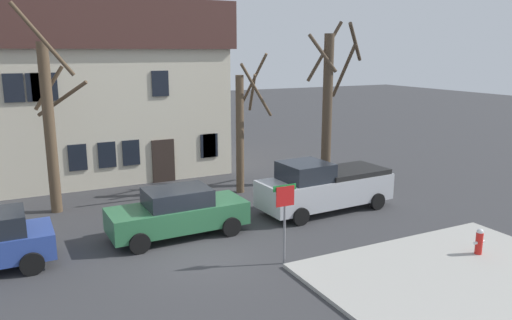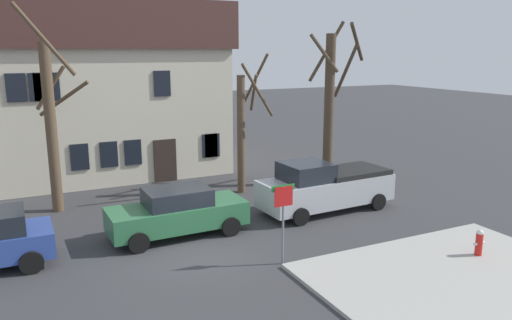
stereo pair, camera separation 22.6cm
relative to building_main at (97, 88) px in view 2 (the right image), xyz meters
name	(u,v)px [view 2 (the right image)]	position (x,y,z in m)	size (l,w,h in m)	color
ground_plane	(198,255)	(0.93, -12.61, -4.43)	(120.00, 120.00, 0.00)	#38383A
sidewalk_slab	(474,287)	(6.89, -18.05, -4.37)	(8.08, 6.96, 0.12)	#A8A59E
building_main	(97,88)	(0.00, 0.00, 0.00)	(12.84, 7.09, 8.68)	beige
tree_bare_mid	(51,122)	(-2.64, -5.92, -0.84)	(2.62, 2.64, 8.00)	brown
tree_bare_far	(243,128)	(5.19, -6.75, -1.47)	(1.93, 2.46, 6.23)	brown
tree_bare_end	(330,102)	(9.55, -7.11, -0.47)	(2.81, 2.88, 7.70)	#4C3D2D
car_green_sedan	(178,212)	(0.88, -10.66, -3.58)	(4.78, 2.11, 1.70)	#2D6B42
pickup_truck_silver	(325,186)	(7.02, -10.59, -3.43)	(5.64, 2.44, 2.08)	#B7BABF
fire_hydrant	(479,242)	(8.66, -16.66, -3.89)	(0.42, 0.22, 0.82)	red
street_sign_pole	(283,209)	(3.01, -14.35, -2.69)	(0.76, 0.07, 2.47)	slate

